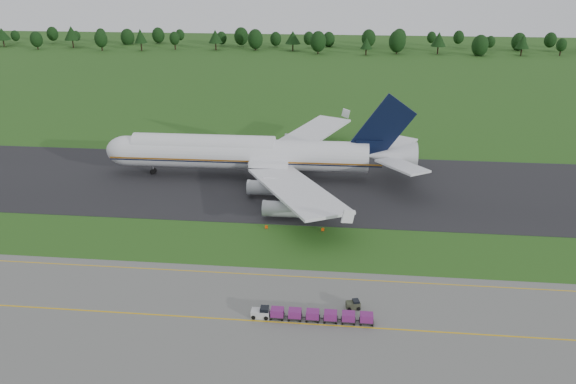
# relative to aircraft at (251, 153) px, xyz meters

# --- Properties ---
(ground) EXTENTS (600.00, 600.00, 0.00)m
(ground) POSITION_rel_aircraft_xyz_m (8.20, -32.03, -5.59)
(ground) COLOR #244F17
(ground) RESTS_ON ground
(apron) EXTENTS (300.00, 52.00, 0.06)m
(apron) POSITION_rel_aircraft_xyz_m (8.20, -66.03, -5.56)
(apron) COLOR #63635E
(apron) RESTS_ON ground
(taxiway) EXTENTS (300.00, 40.00, 0.08)m
(taxiway) POSITION_rel_aircraft_xyz_m (8.20, -4.03, -5.55)
(taxiway) COLOR black
(taxiway) RESTS_ON ground
(apron_markings) EXTENTS (300.00, 30.20, 0.01)m
(apron_markings) POSITION_rel_aircraft_xyz_m (8.20, -59.01, -5.53)
(apron_markings) COLOR #E0AE0D
(apron_markings) RESTS_ON apron
(tree_line) EXTENTS (527.39, 21.46, 11.80)m
(tree_line) POSITION_rel_aircraft_xyz_m (15.97, 188.95, 0.87)
(tree_line) COLOR black
(tree_line) RESTS_ON ground
(aircraft) EXTENTS (69.30, 68.02, 19.59)m
(aircraft) POSITION_rel_aircraft_xyz_m (0.00, 0.00, 0.00)
(aircraft) COLOR white
(aircraft) RESTS_ON ground
(baggage_train) EXTENTS (16.49, 1.50, 1.44)m
(baggage_train) POSITION_rel_aircraft_xyz_m (16.61, -53.03, -4.75)
(baggage_train) COLOR silver
(baggage_train) RESTS_ON apron
(utility_cart) EXTENTS (2.11, 1.55, 1.04)m
(utility_cart) POSITION_rel_aircraft_xyz_m (22.34, -49.76, -5.02)
(utility_cart) COLOR #333726
(utility_cart) RESTS_ON apron
(edge_markers) EXTENTS (10.72, 0.30, 0.60)m
(edge_markers) POSITION_rel_aircraft_xyz_m (11.97, -25.78, -5.32)
(edge_markers) COLOR #FA4607
(edge_markers) RESTS_ON ground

